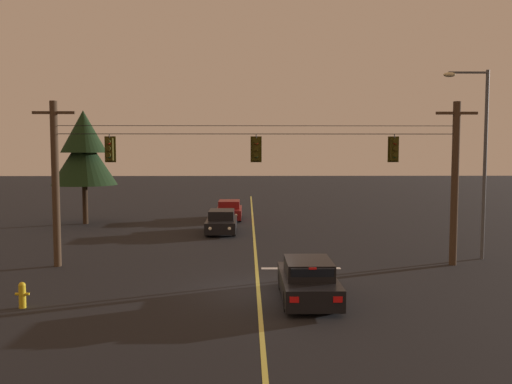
# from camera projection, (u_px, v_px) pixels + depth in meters

# --- Properties ---
(ground_plane) EXTENTS (180.00, 180.00, 0.00)m
(ground_plane) POSITION_uv_depth(u_px,v_px,m) (258.00, 292.00, 19.13)
(ground_plane) COLOR black
(lane_centre_stripe) EXTENTS (0.14, 60.00, 0.01)m
(lane_centre_stripe) POSITION_uv_depth(u_px,v_px,m) (255.00, 242.00, 29.49)
(lane_centre_stripe) COLOR #D1C64C
(lane_centre_stripe) RESTS_ON ground
(stop_bar_paint) EXTENTS (3.40, 0.36, 0.01)m
(stop_bar_paint) POSITION_uv_depth(u_px,v_px,m) (301.00, 268.00, 22.94)
(stop_bar_paint) COLOR silver
(stop_bar_paint) RESTS_ON ground
(signal_span_assembly) EXTENTS (19.11, 0.32, 7.14)m
(signal_span_assembly) POSITION_uv_depth(u_px,v_px,m) (256.00, 181.00, 23.23)
(signal_span_assembly) COLOR #423021
(signal_span_assembly) RESTS_ON ground
(traffic_light_leftmost) EXTENTS (0.48, 0.41, 1.22)m
(traffic_light_leftmost) POSITION_uv_depth(u_px,v_px,m) (109.00, 149.00, 23.01)
(traffic_light_leftmost) COLOR black
(traffic_light_left_inner) EXTENTS (0.48, 0.41, 1.22)m
(traffic_light_left_inner) POSITION_uv_depth(u_px,v_px,m) (256.00, 149.00, 23.11)
(traffic_light_left_inner) COLOR black
(traffic_light_centre) EXTENTS (0.48, 0.41, 1.22)m
(traffic_light_centre) POSITION_uv_depth(u_px,v_px,m) (394.00, 149.00, 23.20)
(traffic_light_centre) COLOR black
(car_waiting_near_lane) EXTENTS (1.80, 4.33, 1.39)m
(car_waiting_near_lane) POSITION_uv_depth(u_px,v_px,m) (308.00, 281.00, 18.03)
(car_waiting_near_lane) COLOR black
(car_waiting_near_lane) RESTS_ON ground
(car_oncoming_lead) EXTENTS (1.80, 4.42, 1.39)m
(car_oncoming_lead) POSITION_uv_depth(u_px,v_px,m) (222.00, 222.00, 32.97)
(car_oncoming_lead) COLOR black
(car_oncoming_lead) RESTS_ON ground
(car_oncoming_trailing) EXTENTS (1.80, 4.42, 1.39)m
(car_oncoming_trailing) POSITION_uv_depth(u_px,v_px,m) (229.00, 211.00, 39.34)
(car_oncoming_trailing) COLOR maroon
(car_oncoming_trailing) RESTS_ON ground
(street_lamp_corner) EXTENTS (2.11, 0.30, 8.68)m
(street_lamp_corner) POSITION_uv_depth(u_px,v_px,m) (479.00, 148.00, 24.58)
(street_lamp_corner) COLOR #4C4F54
(street_lamp_corner) RESTS_ON ground
(tree_verge_near) EXTENTS (4.42, 4.42, 7.77)m
(tree_verge_near) POSITION_uv_depth(u_px,v_px,m) (84.00, 151.00, 36.62)
(tree_verge_near) COLOR #332316
(tree_verge_near) RESTS_ON ground
(fire_hydrant) EXTENTS (0.44, 0.22, 0.84)m
(fire_hydrant) POSITION_uv_depth(u_px,v_px,m) (22.00, 294.00, 17.12)
(fire_hydrant) COLOR gold
(fire_hydrant) RESTS_ON ground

